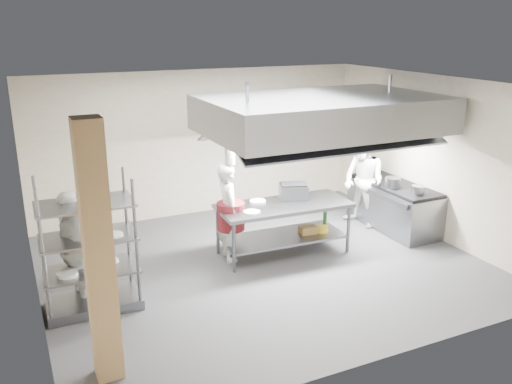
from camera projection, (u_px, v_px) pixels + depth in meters
name	position (u px, v px, depth m)	size (l,w,h in m)	color
floor	(263.00, 265.00, 9.09)	(7.00, 7.00, 0.00)	#2B2B2D
ceiling	(264.00, 84.00, 8.19)	(7.00, 7.00, 0.00)	silver
wall_back	(201.00, 143.00, 11.23)	(7.00, 7.00, 0.00)	#A0947F
wall_left	(28.00, 210.00, 7.22)	(6.00, 6.00, 0.00)	#A0947F
wall_right	(433.00, 157.00, 10.06)	(6.00, 6.00, 0.00)	#A0947F
column	(99.00, 255.00, 5.82)	(0.30, 0.30, 3.00)	tan
exhaust_hood	(322.00, 114.00, 9.24)	(4.00, 2.50, 0.60)	gray
hood_strip_a	(275.00, 137.00, 8.97)	(1.60, 0.12, 0.04)	white
hood_strip_b	(364.00, 128.00, 9.70)	(1.60, 0.12, 0.04)	white
wall_shelf	(281.00, 137.00, 11.82)	(1.50, 0.28, 0.04)	gray
island	(283.00, 228.00, 9.45)	(2.31, 0.96, 0.91)	gray
island_worktop	(284.00, 205.00, 9.32)	(2.31, 0.96, 0.06)	gray
island_undershelf	(283.00, 237.00, 9.50)	(2.12, 0.86, 0.04)	slate
pass_rack	(89.00, 245.00, 7.47)	(1.29, 0.75, 1.93)	gray
cooking_range	(393.00, 207.00, 10.64)	(0.80, 2.00, 0.84)	slate
range_top	(395.00, 185.00, 10.51)	(0.78, 1.96, 0.06)	black
chef_head	(228.00, 212.00, 9.11)	(0.62, 0.40, 1.69)	silver
chef_line	(364.00, 181.00, 10.61)	(0.89, 0.70, 1.84)	white
chef_plating	(72.00, 249.00, 7.59)	(1.00, 0.42, 1.71)	silver
griddle	(293.00, 191.00, 9.60)	(0.50, 0.39, 0.24)	slate
wicker_basket	(308.00, 230.00, 9.58)	(0.29, 0.20, 0.13)	olive
stockpot	(393.00, 183.00, 10.22)	(0.29, 0.29, 0.20)	gray
plate_stack	(91.00, 268.00, 7.57)	(0.28, 0.28, 0.05)	white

